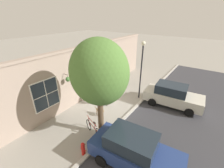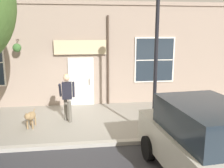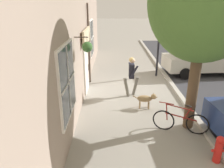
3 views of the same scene
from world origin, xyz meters
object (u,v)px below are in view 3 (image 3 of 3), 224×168
at_px(parked_car_mid_block, 203,59).
at_px(street_lamp, 161,18).
at_px(pedestrian_walking, 132,73).
at_px(leaning_bicycle, 181,121).
at_px(fire_hydrant, 219,149).
at_px(dog_on_leash, 147,99).
at_px(street_tree_by_curb, 208,4).

distance_m(parked_car_mid_block, street_lamp, 3.49).
height_order(pedestrian_walking, leaning_bicycle, pedestrian_walking).
bearing_deg(leaning_bicycle, parked_car_mid_block, 63.84).
height_order(pedestrian_walking, fire_hydrant, pedestrian_walking).
height_order(parked_car_mid_block, street_lamp, street_lamp).
distance_m(dog_on_leash, street_lamp, 4.94).
height_order(street_tree_by_curb, street_lamp, street_tree_by_curb).
bearing_deg(leaning_bicycle, dog_on_leash, 117.00).
distance_m(pedestrian_walking, leaning_bicycle, 3.23).
bearing_deg(street_tree_by_curb, fire_hydrant, -85.51).
relative_size(pedestrian_walking, parked_car_mid_block, 0.39).
relative_size(pedestrian_walking, street_tree_by_curb, 0.31).
relative_size(street_tree_by_curb, fire_hydrant, 7.41).
bearing_deg(dog_on_leash, fire_hydrant, -65.27).
distance_m(street_tree_by_curb, fire_hydrant, 3.87).
relative_size(dog_on_leash, street_tree_by_curb, 0.17).
bearing_deg(parked_car_mid_block, street_lamp, -171.22).
distance_m(pedestrian_walking, street_lamp, 3.80).
height_order(street_tree_by_curb, parked_car_mid_block, street_tree_by_curb).
relative_size(pedestrian_walking, fire_hydrant, 2.27).
height_order(street_tree_by_curb, leaning_bicycle, street_tree_by_curb).
bearing_deg(street_lamp, fire_hydrant, -87.91).
bearing_deg(pedestrian_walking, leaning_bicycle, -65.15).
relative_size(pedestrian_walking, street_lamp, 0.36).
height_order(leaning_bicycle, street_lamp, street_lamp).
height_order(pedestrian_walking, street_lamp, street_lamp).
bearing_deg(street_tree_by_curb, pedestrian_walking, 124.22).
relative_size(dog_on_leash, parked_car_mid_block, 0.22).
distance_m(dog_on_leash, street_tree_by_curb, 3.95).
bearing_deg(street_lamp, pedestrian_walking, -121.24).
height_order(street_lamp, fire_hydrant, street_lamp).
distance_m(pedestrian_walking, dog_on_leash, 1.47).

